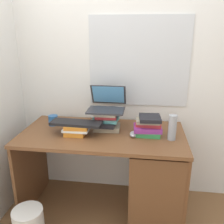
{
  "coord_description": "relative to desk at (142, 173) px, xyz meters",
  "views": [
    {
      "loc": [
        0.33,
        -1.88,
        1.58
      ],
      "look_at": [
        0.08,
        0.02,
        0.95
      ],
      "focal_mm": 39.27,
      "sensor_mm": 36.0,
      "label": 1
    }
  ],
  "objects": [
    {
      "name": "ground_plane",
      "position": [
        -0.35,
        0.03,
        -0.42
      ],
      "size": [
        6.0,
        6.0,
        0.0
      ],
      "primitive_type": "plane",
      "color": "brown"
    },
    {
      "name": "mug",
      "position": [
        -0.82,
        0.14,
        0.39
      ],
      "size": [
        0.12,
        0.08,
        0.09
      ],
      "color": "#265999",
      "rests_on": "desk"
    },
    {
      "name": "desk",
      "position": [
        0.0,
        0.0,
        0.0
      ],
      "size": [
        1.37,
        0.7,
        0.77
      ],
      "color": "brown",
      "rests_on": "ground"
    },
    {
      "name": "wall_back",
      "position": [
        -0.35,
        0.42,
        0.88
      ],
      "size": [
        6.0,
        0.06,
        2.6
      ],
      "color": "white",
      "rests_on": "ground"
    },
    {
      "name": "water_bottle",
      "position": [
        0.21,
        -0.04,
        0.45
      ],
      "size": [
        0.06,
        0.06,
        0.2
      ],
      "primitive_type": "cylinder",
      "color": "#999EA5",
      "rests_on": "desk"
    },
    {
      "name": "book_stack_tall",
      "position": [
        -0.33,
        0.1,
        0.42
      ],
      "size": [
        0.24,
        0.19,
        0.17
      ],
      "color": "gray",
      "rests_on": "desk"
    },
    {
      "name": "book_stack_keyboard_riser",
      "position": [
        -0.56,
        -0.03,
        0.4
      ],
      "size": [
        0.21,
        0.19,
        0.09
      ],
      "color": "orange",
      "rests_on": "desk"
    },
    {
      "name": "book_stack_side",
      "position": [
        0.03,
        0.03,
        0.43
      ],
      "size": [
        0.23,
        0.19,
        0.16
      ],
      "color": "#338C4C",
      "rests_on": "desk"
    },
    {
      "name": "laptop",
      "position": [
        -0.33,
        0.16,
        0.56
      ],
      "size": [
        0.31,
        0.31,
        0.2
      ],
      "color": "#2D2D33",
      "rests_on": "book_stack_tall"
    },
    {
      "name": "computer_mouse",
      "position": [
        -0.09,
        -0.01,
        0.37
      ],
      "size": [
        0.06,
        0.1,
        0.04
      ],
      "primitive_type": "ellipsoid",
      "color": "#A5A8AD",
      "rests_on": "desk"
    },
    {
      "name": "keyboard",
      "position": [
        -0.55,
        -0.04,
        0.45
      ],
      "size": [
        0.43,
        0.16,
        0.02
      ],
      "primitive_type": "cube",
      "rotation": [
        0.0,
        0.0,
        -0.05
      ],
      "color": "black",
      "rests_on": "book_stack_keyboard_riser"
    }
  ]
}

